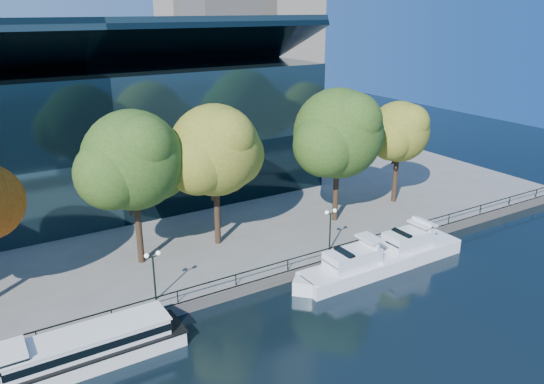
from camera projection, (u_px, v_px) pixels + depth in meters
ground at (256, 315)px, 40.54m from camera, size 160.00×160.00×0.00m
promenade at (118, 182)px, 69.63m from camera, size 90.00×67.08×1.00m
railing at (236, 275)px, 42.52m from camera, size 88.20×0.08×0.99m
convention_building at (89, 132)px, 61.31m from camera, size 50.00×24.57×21.43m
tour_boat at (76, 351)px, 34.33m from camera, size 14.80×3.30×2.81m
cruiser_near at (352, 267)px, 45.63m from camera, size 11.95×3.08×3.46m
cruiser_far at (407, 249)px, 48.89m from camera, size 11.25×3.12×3.67m
tree_2 at (135, 162)px, 43.80m from camera, size 10.46×8.58×13.51m
tree_3 at (217, 152)px, 47.60m from camera, size 10.38×8.51×13.28m
tree_4 at (340, 135)px, 53.02m from camera, size 11.34×9.30×13.85m
tree_5 at (400, 133)px, 58.70m from camera, size 8.42×6.91×11.57m
lamp_1 at (153, 265)px, 39.74m from camera, size 1.26×0.36×4.03m
lamp_2 at (330, 220)px, 47.98m from camera, size 1.26×0.36×4.03m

